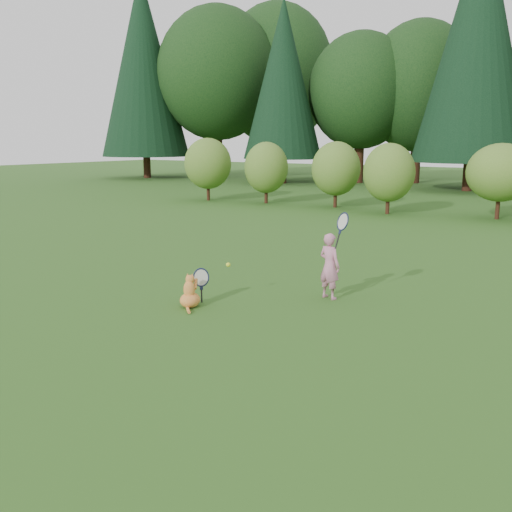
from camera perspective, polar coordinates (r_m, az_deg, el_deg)
The scene contains 5 objects.
ground at distance 9.25m, azimuth -3.77°, elevation -4.95°, with size 100.00×100.00×0.00m, color #214F16.
shrub_row at distance 20.81m, azimuth 18.45°, elevation 7.59°, with size 28.00×3.00×2.80m, color #4C7825, non-canonical shape.
child at distance 9.57m, azimuth 7.41°, elevation -0.86°, with size 0.67×0.48×1.66m.
cat at distance 9.16m, azimuth -6.59°, elevation -3.37°, with size 0.51×0.78×0.74m.
tennis_ball at distance 9.55m, azimuth -2.79°, elevation -0.88°, with size 0.08×0.08×0.08m.
Camera 1 is at (5.37, -7.07, 2.62)m, focal length 40.00 mm.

